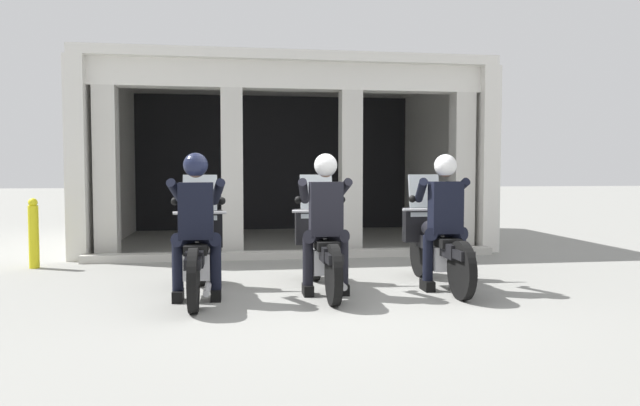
% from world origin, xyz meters
% --- Properties ---
extents(ground_plane, '(80.00, 80.00, 0.00)m').
position_xyz_m(ground_plane, '(0.00, 3.00, 0.00)').
color(ground_plane, gray).
extents(station_building, '(7.04, 4.90, 3.33)m').
position_xyz_m(station_building, '(-0.05, 5.77, 2.04)').
color(station_building, black).
rests_on(station_building, ground).
extents(kerb_strip, '(6.54, 0.24, 0.12)m').
position_xyz_m(kerb_strip, '(-0.05, 2.87, 0.06)').
color(kerb_strip, '#B7B5AD').
rests_on(kerb_strip, ground).
extents(motorcycle_left, '(0.62, 2.04, 1.35)m').
position_xyz_m(motorcycle_left, '(-1.41, 0.29, 0.50)').
color(motorcycle_left, black).
rests_on(motorcycle_left, ground).
extents(police_officer_left, '(0.63, 0.61, 1.58)m').
position_xyz_m(police_officer_left, '(-1.41, 0.01, 0.94)').
color(police_officer_left, black).
rests_on(police_officer_left, ground).
extents(motorcycle_center, '(0.62, 2.04, 1.35)m').
position_xyz_m(motorcycle_center, '(0.00, 0.39, 0.50)').
color(motorcycle_center, black).
rests_on(motorcycle_center, ground).
extents(police_officer_center, '(0.63, 0.61, 1.58)m').
position_xyz_m(police_officer_center, '(0.00, 0.11, 0.94)').
color(police_officer_center, black).
rests_on(police_officer_center, ground).
extents(motorcycle_right, '(0.62, 2.04, 1.35)m').
position_xyz_m(motorcycle_right, '(1.41, 0.45, 0.50)').
color(motorcycle_right, black).
rests_on(motorcycle_right, ground).
extents(police_officer_right, '(0.63, 0.61, 1.58)m').
position_xyz_m(police_officer_right, '(1.41, 0.16, 0.94)').
color(police_officer_right, black).
rests_on(police_officer_right, ground).
extents(bollard_kerbside, '(0.14, 0.14, 1.01)m').
position_xyz_m(bollard_kerbside, '(-3.85, 2.47, 0.50)').
color(bollard_kerbside, yellow).
rests_on(bollard_kerbside, ground).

